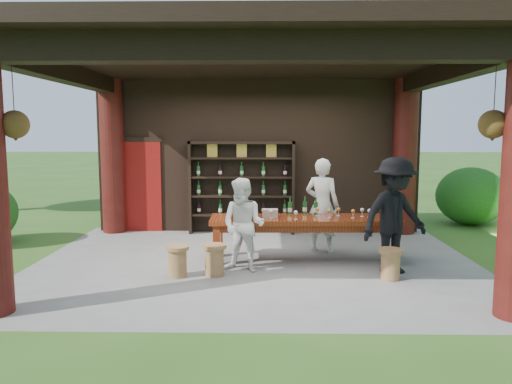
{
  "coord_description": "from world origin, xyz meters",
  "views": [
    {
      "loc": [
        0.16,
        -8.18,
        2.2
      ],
      "look_at": [
        0.0,
        0.4,
        1.15
      ],
      "focal_mm": 35.0,
      "sensor_mm": 36.0,
      "label": 1
    }
  ],
  "objects_px": {
    "stool_near_right": "(390,263)",
    "napkin_basket": "(270,213)",
    "host": "(322,205)",
    "guest_woman": "(244,225)",
    "guest_man": "(395,216)",
    "tasting_table": "(304,224)",
    "stool_near_left": "(215,259)",
    "stool_far_left": "(177,260)",
    "wine_shelf": "(242,187)"
  },
  "relations": [
    {
      "from": "wine_shelf",
      "to": "guest_woman",
      "type": "relative_size",
      "value": 1.53
    },
    {
      "from": "wine_shelf",
      "to": "stool_near_left",
      "type": "distance_m",
      "value": 3.3
    },
    {
      "from": "stool_near_right",
      "to": "stool_far_left",
      "type": "relative_size",
      "value": 0.98
    },
    {
      "from": "stool_far_left",
      "to": "napkin_basket",
      "type": "distance_m",
      "value": 1.81
    },
    {
      "from": "stool_near_left",
      "to": "stool_far_left",
      "type": "height_order",
      "value": "stool_near_left"
    },
    {
      "from": "stool_near_right",
      "to": "napkin_basket",
      "type": "distance_m",
      "value": 2.15
    },
    {
      "from": "tasting_table",
      "to": "host",
      "type": "xyz_separation_m",
      "value": [
        0.37,
        0.66,
        0.23
      ]
    },
    {
      "from": "stool_far_left",
      "to": "guest_man",
      "type": "distance_m",
      "value": 3.4
    },
    {
      "from": "napkin_basket",
      "to": "guest_man",
      "type": "bearing_deg",
      "value": -20.64
    },
    {
      "from": "stool_far_left",
      "to": "host",
      "type": "distance_m",
      "value": 2.95
    },
    {
      "from": "guest_woman",
      "to": "napkin_basket",
      "type": "bearing_deg",
      "value": 78.12
    },
    {
      "from": "wine_shelf",
      "to": "guest_woman",
      "type": "bearing_deg",
      "value": -86.75
    },
    {
      "from": "guest_woman",
      "to": "guest_man",
      "type": "distance_m",
      "value": 2.34
    },
    {
      "from": "host",
      "to": "tasting_table",
      "type": "bearing_deg",
      "value": 84.83
    },
    {
      "from": "tasting_table",
      "to": "host",
      "type": "bearing_deg",
      "value": 60.79
    },
    {
      "from": "wine_shelf",
      "to": "napkin_basket",
      "type": "distance_m",
      "value": 2.39
    },
    {
      "from": "stool_near_right",
      "to": "tasting_table",
      "type": "bearing_deg",
      "value": 137.87
    },
    {
      "from": "stool_far_left",
      "to": "stool_near_left",
      "type": "bearing_deg",
      "value": 8.39
    },
    {
      "from": "tasting_table",
      "to": "stool_far_left",
      "type": "xyz_separation_m",
      "value": [
        -2.0,
        -1.0,
        -0.38
      ]
    },
    {
      "from": "stool_near_left",
      "to": "guest_woman",
      "type": "bearing_deg",
      "value": 29.3
    },
    {
      "from": "guest_woman",
      "to": "stool_near_left",
      "type": "bearing_deg",
      "value": -129.65
    },
    {
      "from": "host",
      "to": "napkin_basket",
      "type": "bearing_deg",
      "value": 59.54
    },
    {
      "from": "stool_far_left",
      "to": "napkin_basket",
      "type": "xyz_separation_m",
      "value": [
        1.41,
        0.98,
        0.57
      ]
    },
    {
      "from": "wine_shelf",
      "to": "napkin_basket",
      "type": "bearing_deg",
      "value": -75.67
    },
    {
      "from": "wine_shelf",
      "to": "tasting_table",
      "type": "height_order",
      "value": "wine_shelf"
    },
    {
      "from": "stool_near_right",
      "to": "napkin_basket",
      "type": "height_order",
      "value": "napkin_basket"
    },
    {
      "from": "tasting_table",
      "to": "stool_near_left",
      "type": "bearing_deg",
      "value": -147.55
    },
    {
      "from": "stool_near_left",
      "to": "guest_man",
      "type": "xyz_separation_m",
      "value": [
        2.77,
        0.18,
        0.65
      ]
    },
    {
      "from": "wine_shelf",
      "to": "host",
      "type": "distance_m",
      "value": 2.25
    },
    {
      "from": "stool_near_left",
      "to": "host",
      "type": "distance_m",
      "value": 2.47
    },
    {
      "from": "wine_shelf",
      "to": "guest_woman",
      "type": "height_order",
      "value": "wine_shelf"
    },
    {
      "from": "wine_shelf",
      "to": "host",
      "type": "xyz_separation_m",
      "value": [
        1.54,
        -1.63,
        -0.14
      ]
    },
    {
      "from": "guest_woman",
      "to": "napkin_basket",
      "type": "distance_m",
      "value": 0.78
    },
    {
      "from": "wine_shelf",
      "to": "napkin_basket",
      "type": "xyz_separation_m",
      "value": [
        0.59,
        -2.31,
        -0.18
      ]
    },
    {
      "from": "host",
      "to": "guest_man",
      "type": "height_order",
      "value": "guest_man"
    },
    {
      "from": "wine_shelf",
      "to": "tasting_table",
      "type": "xyz_separation_m",
      "value": [
        1.17,
        -2.29,
        -0.37
      ]
    },
    {
      "from": "stool_near_left",
      "to": "napkin_basket",
      "type": "height_order",
      "value": "napkin_basket"
    },
    {
      "from": "stool_near_right",
      "to": "stool_near_left",
      "type": "bearing_deg",
      "value": 176.39
    },
    {
      "from": "guest_woman",
      "to": "guest_man",
      "type": "relative_size",
      "value": 0.82
    },
    {
      "from": "stool_near_left",
      "to": "stool_near_right",
      "type": "relative_size",
      "value": 1.03
    },
    {
      "from": "stool_near_right",
      "to": "guest_woman",
      "type": "height_order",
      "value": "guest_woman"
    },
    {
      "from": "guest_woman",
      "to": "napkin_basket",
      "type": "height_order",
      "value": "guest_woman"
    },
    {
      "from": "stool_near_right",
      "to": "wine_shelf",
      "type": "bearing_deg",
      "value": 125.15
    },
    {
      "from": "stool_near_right",
      "to": "stool_far_left",
      "type": "xyz_separation_m",
      "value": [
        -3.2,
        0.08,
        0.0
      ]
    },
    {
      "from": "host",
      "to": "guest_woman",
      "type": "xyz_separation_m",
      "value": [
        -1.38,
        -1.33,
        -0.12
      ]
    },
    {
      "from": "stool_far_left",
      "to": "guest_man",
      "type": "xyz_separation_m",
      "value": [
        3.32,
        0.26,
        0.65
      ]
    },
    {
      "from": "tasting_table",
      "to": "napkin_basket",
      "type": "height_order",
      "value": "napkin_basket"
    },
    {
      "from": "guest_woman",
      "to": "napkin_basket",
      "type": "xyz_separation_m",
      "value": [
        0.42,
        0.65,
        0.08
      ]
    },
    {
      "from": "napkin_basket",
      "to": "guest_woman",
      "type": "bearing_deg",
      "value": -122.92
    },
    {
      "from": "stool_far_left",
      "to": "guest_man",
      "type": "relative_size",
      "value": 0.26
    }
  ]
}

